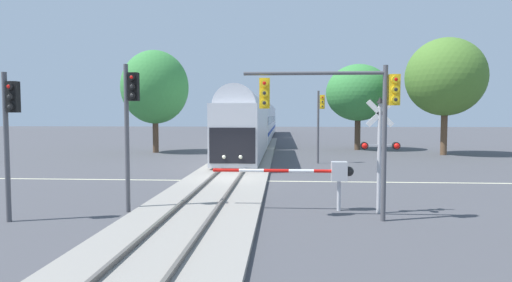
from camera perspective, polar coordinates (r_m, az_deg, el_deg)
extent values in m
plane|color=#47474C|center=(22.78, -4.03, -5.35)|extent=(220.00, 220.00, 0.00)
cube|color=beige|center=(22.78, -4.03, -5.34)|extent=(44.00, 0.20, 0.01)
cube|color=gray|center=(22.77, -4.03, -5.12)|extent=(4.40, 80.00, 0.18)
cube|color=#56514C|center=(22.85, -5.82, -4.70)|extent=(0.10, 80.00, 0.14)
cube|color=#56514C|center=(22.66, -2.22, -4.75)|extent=(0.10, 80.00, 0.14)
cube|color=silver|center=(33.56, -1.54, 1.38)|extent=(3.00, 16.58, 3.90)
cube|color=black|center=(25.34, -3.21, -0.62)|extent=(2.76, 0.08, 2.15)
cylinder|color=silver|center=(33.55, -1.54, 4.50)|extent=(2.76, 14.92, 2.76)
sphere|color=#F4F2CC|center=(25.45, -4.33, -2.15)|extent=(0.24, 0.24, 0.24)
sphere|color=#F4F2CC|center=(25.33, -2.08, -2.17)|extent=(0.24, 0.24, 0.24)
cube|color=#B7BCC6|center=(54.01, 0.40, 2.53)|extent=(3.00, 22.65, 4.60)
cube|color=black|center=(53.94, 2.00, 2.85)|extent=(0.04, 20.39, 0.90)
cube|color=#193899|center=(53.98, 2.01, 1.31)|extent=(0.04, 20.84, 0.36)
cube|color=#B7BCC6|center=(77.53, 1.36, 2.81)|extent=(3.00, 22.65, 4.60)
cube|color=black|center=(77.49, 2.48, 3.03)|extent=(0.04, 20.39, 0.90)
cube|color=#193899|center=(77.51, 2.49, 1.95)|extent=(0.04, 20.84, 0.36)
cylinder|color=#B7B7BC|center=(15.90, 11.06, -7.23)|extent=(0.14, 0.14, 1.10)
cube|color=#B7B7BC|center=(15.76, 11.10, -4.01)|extent=(0.56, 0.40, 0.70)
sphere|color=black|center=(15.81, 12.36, -4.01)|extent=(0.36, 0.36, 0.36)
cylinder|color=red|center=(15.70, 9.44, -4.02)|extent=(0.92, 0.12, 0.12)
cylinder|color=white|center=(15.64, 6.10, -4.02)|extent=(0.92, 0.12, 0.12)
cylinder|color=red|center=(15.62, 2.73, -4.00)|extent=(0.92, 0.12, 0.12)
cylinder|color=white|center=(15.66, -0.62, -3.97)|extent=(0.92, 0.12, 0.12)
cylinder|color=red|center=(15.75, -3.95, -3.93)|extent=(0.92, 0.12, 0.12)
sphere|color=red|center=(15.82, -5.60, -3.90)|extent=(0.14, 0.14, 0.14)
cylinder|color=#B2B2B7|center=(15.61, 16.22, -2.30)|extent=(0.14, 0.14, 3.90)
cube|color=white|center=(15.52, 16.34, 3.59)|extent=(0.98, 0.05, 0.98)
cube|color=white|center=(15.52, 16.34, 3.59)|extent=(0.98, 0.05, 0.98)
cube|color=#B2B2B7|center=(15.57, 16.25, -0.59)|extent=(1.10, 0.08, 0.08)
cylinder|color=black|center=(15.36, 14.33, -0.61)|extent=(0.26, 0.18, 0.26)
cylinder|color=black|center=(15.61, 18.30, -0.61)|extent=(0.26, 0.18, 0.26)
sphere|color=red|center=(15.27, 14.40, -0.64)|extent=(0.20, 0.20, 0.20)
sphere|color=red|center=(15.51, 18.40, -0.64)|extent=(0.20, 0.20, 0.20)
cone|color=black|center=(15.55, 16.35, 5.32)|extent=(0.28, 0.28, 0.22)
cylinder|color=#4C4C51|center=(15.97, -30.50, -0.77)|extent=(0.16, 0.16, 4.87)
cube|color=black|center=(15.79, -29.84, 5.15)|extent=(0.34, 0.26, 1.00)
sphere|color=red|center=(15.68, -30.17, 6.33)|extent=(0.20, 0.20, 0.20)
cylinder|color=black|center=(15.66, -30.24, 6.33)|extent=(0.24, 0.10, 0.24)
sphere|color=#262626|center=(15.67, -30.14, 5.16)|extent=(0.20, 0.20, 0.20)
cylinder|color=black|center=(15.64, -30.20, 5.16)|extent=(0.24, 0.10, 0.24)
sphere|color=#262626|center=(15.66, -30.10, 3.99)|extent=(0.20, 0.20, 0.20)
cylinder|color=black|center=(15.63, -30.16, 3.99)|extent=(0.24, 0.10, 0.24)
cylinder|color=#4C4C51|center=(14.47, 16.85, -0.36)|extent=(0.16, 0.16, 5.11)
cube|color=gold|center=(14.53, 18.05, 6.55)|extent=(0.34, 0.26, 1.00)
sphere|color=red|center=(14.41, 18.23, 7.85)|extent=(0.20, 0.20, 0.20)
cylinder|color=gold|center=(14.38, 18.26, 7.86)|extent=(0.24, 0.10, 0.24)
sphere|color=#262626|center=(14.39, 18.20, 6.58)|extent=(0.20, 0.20, 0.20)
cylinder|color=gold|center=(14.36, 18.23, 6.59)|extent=(0.24, 0.10, 0.24)
sphere|color=#262626|center=(14.37, 18.18, 5.31)|extent=(0.20, 0.20, 0.20)
cylinder|color=gold|center=(14.34, 18.21, 5.31)|extent=(0.24, 0.10, 0.24)
cylinder|color=#4C4C51|center=(14.16, 7.79, 9.01)|extent=(4.61, 0.12, 0.12)
cube|color=gold|center=(14.08, 1.16, 6.42)|extent=(0.34, 0.26, 1.00)
sphere|color=red|center=(13.95, 1.14, 7.76)|extent=(0.20, 0.20, 0.20)
cylinder|color=gold|center=(13.92, 1.13, 7.77)|extent=(0.24, 0.10, 0.24)
sphere|color=#262626|center=(13.93, 1.14, 6.45)|extent=(0.20, 0.20, 0.20)
cylinder|color=gold|center=(13.90, 1.13, 6.45)|extent=(0.24, 0.10, 0.24)
sphere|color=#262626|center=(13.92, 1.13, 5.13)|extent=(0.20, 0.20, 0.20)
cylinder|color=gold|center=(13.89, 1.13, 5.14)|extent=(0.24, 0.10, 0.24)
cylinder|color=#4C4C51|center=(31.02, 8.34, 1.84)|extent=(0.16, 0.16, 5.26)
cube|color=gold|center=(31.04, 8.89, 5.21)|extent=(0.34, 0.26, 1.00)
sphere|color=red|center=(30.91, 8.92, 5.81)|extent=(0.20, 0.20, 0.20)
cylinder|color=gold|center=(30.88, 8.93, 5.82)|extent=(0.24, 0.10, 0.24)
sphere|color=#262626|center=(30.90, 8.92, 5.22)|extent=(0.20, 0.20, 0.20)
cylinder|color=gold|center=(30.87, 8.92, 5.22)|extent=(0.24, 0.10, 0.24)
sphere|color=#262626|center=(30.89, 8.91, 4.63)|extent=(0.20, 0.20, 0.20)
cylinder|color=gold|center=(30.86, 8.92, 4.63)|extent=(0.24, 0.10, 0.24)
cylinder|color=#4C4C51|center=(15.83, -16.95, 0.29)|extent=(0.16, 0.16, 5.29)
cube|color=black|center=(15.75, -16.10, 7.01)|extent=(0.34, 0.26, 1.00)
sphere|color=red|center=(15.63, -16.31, 8.21)|extent=(0.20, 0.20, 0.20)
cylinder|color=black|center=(15.60, -16.35, 8.22)|extent=(0.24, 0.10, 0.24)
sphere|color=#262626|center=(15.61, -16.29, 7.04)|extent=(0.20, 0.20, 0.20)
cylinder|color=black|center=(15.58, -16.33, 7.05)|extent=(0.24, 0.10, 0.24)
sphere|color=#262626|center=(15.59, -16.27, 5.87)|extent=(0.20, 0.20, 0.20)
cylinder|color=black|center=(15.56, -16.31, 5.87)|extent=(0.24, 0.10, 0.24)
cylinder|color=#4C3828|center=(44.20, 13.48, 1.21)|extent=(0.58, 0.58, 3.65)
ellipsoid|color=#38843D|center=(44.22, 13.56, 6.34)|extent=(6.42, 6.42, 5.69)
cylinder|color=#4C3828|center=(40.93, -13.34, 0.98)|extent=(0.54, 0.54, 3.57)
ellipsoid|color=#38843D|center=(40.98, -13.42, 7.06)|extent=(6.23, 6.23, 6.82)
cylinder|color=brown|center=(40.89, 23.94, 1.29)|extent=(0.55, 0.55, 4.31)
ellipsoid|color=#4C7A2D|center=(41.01, 24.10, 7.87)|extent=(6.79, 6.79, 6.79)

